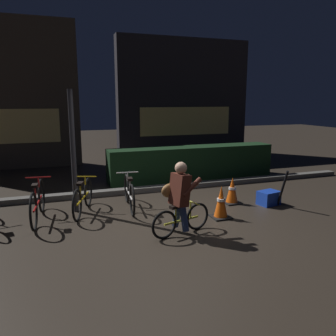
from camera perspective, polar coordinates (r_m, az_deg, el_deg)
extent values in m
plane|color=#2D261E|center=(6.36, 0.08, -9.11)|extent=(40.00, 40.00, 0.00)
cube|color=#56544F|center=(8.36, -4.92, -3.68)|extent=(12.00, 0.24, 0.12)
cube|color=black|center=(9.67, 4.09, 0.88)|extent=(4.80, 0.70, 0.93)
cube|color=#42382D|center=(12.19, -25.62, 11.12)|extent=(4.47, 0.50, 4.80)
cube|color=#F2D172|center=(11.95, -25.34, 6.35)|extent=(3.13, 0.04, 1.10)
cube|color=#262328|center=(13.82, 2.69, 11.68)|extent=(5.41, 0.50, 4.59)
cube|color=#F2D172|center=(13.59, 3.08, 7.91)|extent=(3.78, 0.04, 1.10)
cylinder|color=#2D2D33|center=(6.91, -15.70, 2.56)|extent=(0.10, 0.10, 2.44)
torus|color=black|center=(7.27, -20.56, -4.39)|extent=(0.12, 0.68, 0.68)
torus|color=black|center=(6.31, -21.73, -6.87)|extent=(0.12, 0.68, 0.68)
cylinder|color=#B21919|center=(6.79, -21.10, -5.55)|extent=(0.15, 1.02, 0.04)
cylinder|color=#B21919|center=(6.57, -21.43, -4.39)|extent=(0.03, 0.03, 0.38)
cube|color=black|center=(6.52, -21.55, -2.77)|extent=(0.12, 0.21, 0.05)
cylinder|color=#B21919|center=(7.00, -20.92, -3.20)|extent=(0.03, 0.03, 0.43)
cylinder|color=#B21919|center=(6.95, -21.04, -1.48)|extent=(0.46, 0.07, 0.02)
torus|color=black|center=(7.39, -13.31, -3.98)|extent=(0.24, 0.60, 0.62)
torus|color=black|center=(6.54, -15.09, -6.10)|extent=(0.24, 0.60, 0.62)
cylinder|color=gold|center=(6.96, -14.14, -4.98)|extent=(0.33, 0.88, 0.04)
cylinder|color=gold|center=(6.77, -14.53, -3.96)|extent=(0.03, 0.03, 0.34)
cube|color=black|center=(6.72, -14.61, -2.55)|extent=(0.16, 0.22, 0.05)
cylinder|color=gold|center=(7.15, -13.75, -2.93)|extent=(0.03, 0.03, 0.39)
cylinder|color=gold|center=(7.10, -13.82, -1.42)|extent=(0.44, 0.17, 0.02)
torus|color=black|center=(7.53, -6.98, -3.38)|extent=(0.11, 0.64, 0.64)
torus|color=black|center=(6.63, -6.06, -5.43)|extent=(0.11, 0.64, 0.64)
cylinder|color=silver|center=(7.08, -6.55, -4.34)|extent=(0.13, 0.94, 0.04)
cylinder|color=silver|center=(6.88, -6.42, -3.28)|extent=(0.03, 0.03, 0.35)
cube|color=black|center=(6.83, -6.45, -1.84)|extent=(0.12, 0.21, 0.05)
cylinder|color=silver|center=(7.28, -6.83, -2.28)|extent=(0.03, 0.03, 0.40)
cylinder|color=silver|center=(7.24, -6.87, -0.75)|extent=(0.46, 0.07, 0.02)
cube|color=black|center=(6.67, 8.86, -8.14)|extent=(0.36, 0.36, 0.03)
cone|color=#EA560F|center=(6.57, 8.95, -5.55)|extent=(0.26, 0.26, 0.60)
cylinder|color=white|center=(6.56, 8.95, -5.30)|extent=(0.16, 0.16, 0.05)
cube|color=black|center=(7.62, 10.70, -5.70)|extent=(0.36, 0.36, 0.03)
cone|color=#EA560F|center=(7.54, 10.78, -3.58)|extent=(0.26, 0.26, 0.55)
cylinder|color=white|center=(7.53, 10.79, -3.38)|extent=(0.16, 0.16, 0.05)
cube|color=#193DB7|center=(7.65, 16.61, -4.85)|extent=(0.50, 0.41, 0.30)
torus|color=black|center=(5.96, 4.99, -8.13)|extent=(0.48, 0.18, 0.48)
torus|color=black|center=(5.56, -0.63, -9.57)|extent=(0.48, 0.18, 0.48)
cylinder|color=gold|center=(5.75, 2.28, -8.83)|extent=(0.69, 0.23, 0.04)
cylinder|color=gold|center=(5.64, 1.29, -7.83)|extent=(0.03, 0.03, 0.26)
cube|color=black|center=(5.59, 1.30, -6.55)|extent=(0.22, 0.15, 0.05)
cylinder|color=gold|center=(5.82, 3.82, -7.07)|extent=(0.03, 0.03, 0.30)
cylinder|color=gold|center=(5.77, 3.84, -5.67)|extent=(0.15, 0.45, 0.02)
cylinder|color=navy|center=(5.79, 1.52, -8.05)|extent=(0.16, 0.23, 0.42)
cylinder|color=navy|center=(5.65, 2.75, -8.59)|extent=(0.16, 0.23, 0.42)
cube|color=#512319|center=(5.56, 2.00, -3.66)|extent=(0.34, 0.38, 0.54)
sphere|color=tan|center=(5.49, 2.19, 0.00)|extent=(0.20, 0.20, 0.20)
cylinder|color=#512319|center=(5.74, 2.27, -2.67)|extent=(0.40, 0.19, 0.29)
cylinder|color=#512319|center=(5.53, 4.04, -3.24)|extent=(0.40, 0.19, 0.29)
ellipsoid|color=brown|center=(5.70, 0.30, -3.81)|extent=(0.35, 0.24, 0.24)
cylinder|color=black|center=(7.48, 18.75, -3.30)|extent=(0.08, 0.33, 0.82)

